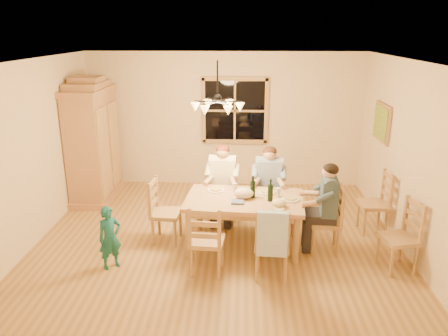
{
  "coord_description": "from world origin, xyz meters",
  "views": [
    {
      "loc": [
        0.36,
        -6.17,
        3.12
      ],
      "look_at": [
        0.09,
        0.1,
        1.11
      ],
      "focal_mm": 35.0,
      "sensor_mm": 36.0,
      "label": 1
    }
  ],
  "objects_px": {
    "armoire": "(93,144)",
    "chair_near_right": "(272,255)",
    "chair_end_right": "(325,231)",
    "wine_bottle_a": "(253,187)",
    "chair_far_left": "(223,205)",
    "adult_slate_man": "(328,197)",
    "chair_end_left": "(167,223)",
    "dining_table": "(244,205)",
    "chair_spare_front": "(397,249)",
    "adult_woman": "(223,174)",
    "chandelier": "(218,105)",
    "adult_plaid_man": "(269,176)",
    "chair_far_right": "(268,207)",
    "wine_bottle_b": "(270,190)",
    "child": "(110,238)",
    "chair_near_left": "(207,251)",
    "chair_spare_back": "(372,213)"
  },
  "relations": [
    {
      "from": "wine_bottle_a",
      "to": "wine_bottle_b",
      "type": "height_order",
      "value": "same"
    },
    {
      "from": "chair_spare_front",
      "to": "chair_spare_back",
      "type": "bearing_deg",
      "value": -12.58
    },
    {
      "from": "chandelier",
      "to": "adult_plaid_man",
      "type": "distance_m",
      "value": 1.56
    },
    {
      "from": "chair_far_right",
      "to": "adult_slate_man",
      "type": "xyz_separation_m",
      "value": [
        0.78,
        -0.87,
        0.54
      ]
    },
    {
      "from": "dining_table",
      "to": "wine_bottle_b",
      "type": "distance_m",
      "value": 0.46
    },
    {
      "from": "dining_table",
      "to": "chair_far_right",
      "type": "height_order",
      "value": "chair_far_right"
    },
    {
      "from": "chair_near_right",
      "to": "chair_end_right",
      "type": "relative_size",
      "value": 1.0
    },
    {
      "from": "wine_bottle_b",
      "to": "chair_spare_back",
      "type": "height_order",
      "value": "wine_bottle_b"
    },
    {
      "from": "chandelier",
      "to": "chair_near_right",
      "type": "height_order",
      "value": "chandelier"
    },
    {
      "from": "adult_woman",
      "to": "wine_bottle_a",
      "type": "xyz_separation_m",
      "value": [
        0.48,
        -0.79,
        0.08
      ]
    },
    {
      "from": "dining_table",
      "to": "chair_spare_front",
      "type": "distance_m",
      "value": 2.16
    },
    {
      "from": "chair_end_right",
      "to": "wine_bottle_a",
      "type": "bearing_deg",
      "value": 86.92
    },
    {
      "from": "dining_table",
      "to": "chair_end_right",
      "type": "relative_size",
      "value": 1.8
    },
    {
      "from": "chair_far_left",
      "to": "chair_end_right",
      "type": "height_order",
      "value": "same"
    },
    {
      "from": "chair_far_right",
      "to": "adult_woman",
      "type": "xyz_separation_m",
      "value": [
        -0.75,
        0.06,
        0.54
      ]
    },
    {
      "from": "chair_near_left",
      "to": "wine_bottle_a",
      "type": "distance_m",
      "value": 1.19
    },
    {
      "from": "chair_near_left",
      "to": "chair_end_left",
      "type": "bearing_deg",
      "value": 133.26
    },
    {
      "from": "chair_near_left",
      "to": "adult_slate_man",
      "type": "relative_size",
      "value": 1.13
    },
    {
      "from": "chair_far_left",
      "to": "adult_plaid_man",
      "type": "height_order",
      "value": "adult_plaid_man"
    },
    {
      "from": "chair_far_left",
      "to": "chair_near_left",
      "type": "xyz_separation_m",
      "value": [
        -0.13,
        -1.6,
        0.0
      ]
    },
    {
      "from": "chair_end_left",
      "to": "adult_slate_man",
      "type": "xyz_separation_m",
      "value": [
        2.35,
        -0.19,
        0.54
      ]
    },
    {
      "from": "chair_near_right",
      "to": "adult_slate_man",
      "type": "bearing_deg",
      "value": 46.74
    },
    {
      "from": "dining_table",
      "to": "wine_bottle_a",
      "type": "bearing_deg",
      "value": 21.99
    },
    {
      "from": "child",
      "to": "chair_spare_back",
      "type": "xyz_separation_m",
      "value": [
        3.85,
        1.29,
        -0.14
      ]
    },
    {
      "from": "chair_far_left",
      "to": "adult_slate_man",
      "type": "relative_size",
      "value": 1.13
    },
    {
      "from": "adult_slate_man",
      "to": "wine_bottle_a",
      "type": "bearing_deg",
      "value": 86.92
    },
    {
      "from": "dining_table",
      "to": "wine_bottle_a",
      "type": "distance_m",
      "value": 0.3
    },
    {
      "from": "chair_near_right",
      "to": "wine_bottle_a",
      "type": "bearing_deg",
      "value": 109.86
    },
    {
      "from": "chair_far_left",
      "to": "dining_table",
      "type": "bearing_deg",
      "value": 117.9
    },
    {
      "from": "armoire",
      "to": "chair_near_right",
      "type": "xyz_separation_m",
      "value": [
        3.18,
        -2.69,
        -0.75
      ]
    },
    {
      "from": "chair_near_left",
      "to": "wine_bottle_a",
      "type": "xyz_separation_m",
      "value": [
        0.61,
        0.81,
        0.62
      ]
    },
    {
      "from": "armoire",
      "to": "chair_near_left",
      "type": "relative_size",
      "value": 2.32
    },
    {
      "from": "wine_bottle_b",
      "to": "chair_near_right",
      "type": "bearing_deg",
      "value": -90.7
    },
    {
      "from": "dining_table",
      "to": "adult_woman",
      "type": "xyz_separation_m",
      "value": [
        -0.36,
        0.83,
        0.18
      ]
    },
    {
      "from": "chandelier",
      "to": "wine_bottle_b",
      "type": "bearing_deg",
      "value": -23.83
    },
    {
      "from": "chair_end_right",
      "to": "chair_spare_front",
      "type": "distance_m",
      "value": 1.0
    },
    {
      "from": "chair_near_left",
      "to": "chair_spare_front",
      "type": "height_order",
      "value": "same"
    },
    {
      "from": "adult_woman",
      "to": "child",
      "type": "xyz_separation_m",
      "value": [
        -1.44,
        -1.54,
        -0.4
      ]
    },
    {
      "from": "chandelier",
      "to": "chair_spare_back",
      "type": "relative_size",
      "value": 0.78
    },
    {
      "from": "chair_near_right",
      "to": "chandelier",
      "type": "bearing_deg",
      "value": 129.64
    },
    {
      "from": "dining_table",
      "to": "wine_bottle_a",
      "type": "xyz_separation_m",
      "value": [
        0.12,
        0.05,
        0.27
      ]
    },
    {
      "from": "adult_woman",
      "to": "adult_slate_man",
      "type": "height_order",
      "value": "same"
    },
    {
      "from": "chair_near_left",
      "to": "wine_bottle_b",
      "type": "distance_m",
      "value": 1.26
    },
    {
      "from": "child",
      "to": "wine_bottle_b",
      "type": "bearing_deg",
      "value": -24.52
    },
    {
      "from": "chair_end_left",
      "to": "chair_end_right",
      "type": "height_order",
      "value": "same"
    },
    {
      "from": "armoire",
      "to": "adult_plaid_man",
      "type": "height_order",
      "value": "armoire"
    },
    {
      "from": "chair_near_right",
      "to": "wine_bottle_b",
      "type": "height_order",
      "value": "wine_bottle_b"
    },
    {
      "from": "dining_table",
      "to": "child",
      "type": "xyz_separation_m",
      "value": [
        -1.8,
        -0.71,
        -0.21
      ]
    },
    {
      "from": "armoire",
      "to": "chair_end_left",
      "type": "bearing_deg",
      "value": -46.83
    },
    {
      "from": "chair_end_left",
      "to": "adult_plaid_man",
      "type": "xyz_separation_m",
      "value": [
        1.57,
        0.68,
        0.54
      ]
    }
  ]
}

